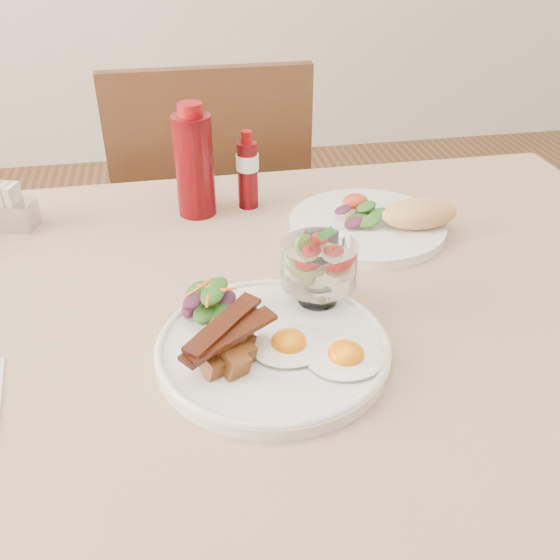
{
  "coord_description": "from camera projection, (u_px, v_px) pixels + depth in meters",
  "views": [
    {
      "loc": [
        -0.09,
        -0.68,
        1.23
      ],
      "look_at": [
        0.03,
        -0.05,
        0.82
      ],
      "focal_mm": 40.0,
      "sensor_mm": 36.0,
      "label": 1
    }
  ],
  "objects": [
    {
      "name": "table",
      "position": [
        251.0,
        355.0,
        0.89
      ],
      "size": [
        1.33,
        0.88,
        0.75
      ],
      "color": "#502B19",
      "rests_on": "ground"
    },
    {
      "name": "chair_far",
      "position": [
        213.0,
        227.0,
        1.51
      ],
      "size": [
        0.42,
        0.42,
        0.93
      ],
      "color": "#502B19",
      "rests_on": "ground"
    },
    {
      "name": "main_plate",
      "position": [
        273.0,
        349.0,
        0.74
      ],
      "size": [
        0.28,
        0.28,
        0.02
      ],
      "primitive_type": "cylinder",
      "color": "white",
      "rests_on": "table"
    },
    {
      "name": "fried_eggs",
      "position": [
        317.0,
        350.0,
        0.72
      ],
      "size": [
        0.16,
        0.13,
        0.03
      ],
      "rotation": [
        0.0,
        0.0,
        0.12
      ],
      "color": "white",
      "rests_on": "main_plate"
    },
    {
      "name": "bacon_potato_pile",
      "position": [
        227.0,
        345.0,
        0.7
      ],
      "size": [
        0.12,
        0.1,
        0.05
      ],
      "rotation": [
        0.0,
        0.0,
        0.19
      ],
      "color": "brown",
      "rests_on": "main_plate"
    },
    {
      "name": "side_salad",
      "position": [
        210.0,
        302.0,
        0.78
      ],
      "size": [
        0.08,
        0.07,
        0.04
      ],
      "rotation": [
        0.0,
        0.0,
        0.33
      ],
      "color": "#1E4D14",
      "rests_on": "main_plate"
    },
    {
      "name": "fruit_cup",
      "position": [
        319.0,
        264.0,
        0.79
      ],
      "size": [
        0.1,
        0.1,
        0.1
      ],
      "rotation": [
        0.0,
        0.0,
        0.19
      ],
      "color": "white",
      "rests_on": "main_plate"
    },
    {
      "name": "second_plate",
      "position": [
        379.0,
        221.0,
        1.0
      ],
      "size": [
        0.26,
        0.25,
        0.06
      ],
      "rotation": [
        0.0,
        0.0,
        0.05
      ],
      "color": "white",
      "rests_on": "table"
    },
    {
      "name": "ketchup_bottle",
      "position": [
        194.0,
        164.0,
        1.02
      ],
      "size": [
        0.07,
        0.07,
        0.19
      ],
      "rotation": [
        0.0,
        0.0,
        0.11
      ],
      "color": "#510408",
      "rests_on": "table"
    },
    {
      "name": "hot_sauce_bottle",
      "position": [
        248.0,
        171.0,
        1.06
      ],
      "size": [
        0.05,
        0.05,
        0.14
      ],
      "rotation": [
        0.0,
        0.0,
        0.22
      ],
      "color": "#510408",
      "rests_on": "table"
    },
    {
      "name": "sugar_caddy",
      "position": [
        7.0,
        210.0,
        1.01
      ],
      "size": [
        0.09,
        0.07,
        0.07
      ],
      "rotation": [
        0.0,
        0.0,
        -0.32
      ],
      "color": "silver",
      "rests_on": "table"
    }
  ]
}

